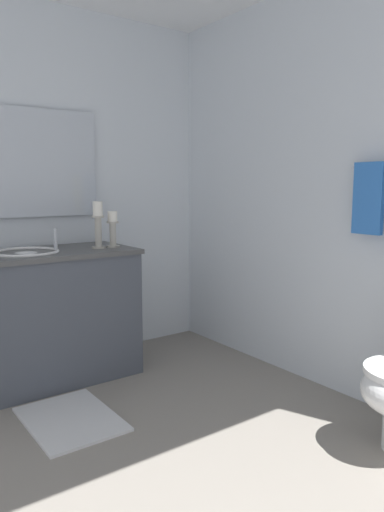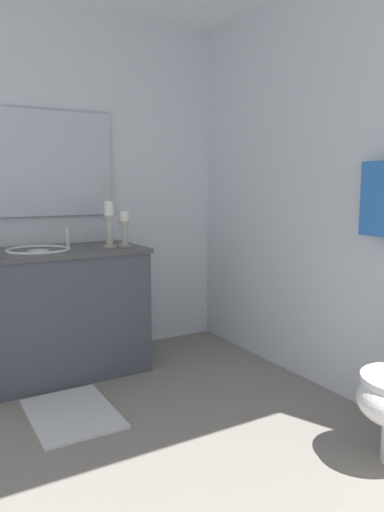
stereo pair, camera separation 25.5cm
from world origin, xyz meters
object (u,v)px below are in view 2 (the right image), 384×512
object	(u,v)px
candle_holder_tall	(124,228)
bath_mat	(72,413)
towel_near_vanity	(376,199)
candle_holder_short	(109,223)
mirror	(25,163)
vanity_cabinet	(41,314)
sink_basin	(39,256)

from	to	relation	value
candle_holder_tall	bath_mat	xyz separation A→B (m)	(0.55, -0.56, -0.96)
candle_holder_tall	towel_near_vanity	bearing A→B (deg)	32.18
bath_mat	towel_near_vanity	bearing A→B (deg)	60.45
candle_holder_short	bath_mat	world-z (taller)	candle_holder_short
mirror	towel_near_vanity	xyz separation A→B (m)	(1.70, 1.40, -0.22)
mirror	candle_holder_tall	bearing A→B (deg)	57.49
vanity_cabinet	bath_mat	xyz separation A→B (m)	(0.62, 0.00, -0.41)
vanity_cabinet	mirror	xyz separation A→B (m)	(-0.28, 0.00, 0.98)
vanity_cabinet	candle_holder_tall	xyz separation A→B (m)	(0.07, 0.56, 0.54)
vanity_cabinet	bath_mat	bearing A→B (deg)	0.00
mirror	candle_holder_tall	distance (m)	0.79
mirror	candle_holder_short	world-z (taller)	mirror
mirror	candle_holder_short	distance (m)	0.69
sink_basin	bath_mat	bearing A→B (deg)	-0.09
sink_basin	candle_holder_tall	distance (m)	0.58
candle_holder_short	bath_mat	distance (m)	1.23
sink_basin	candle_holder_tall	xyz separation A→B (m)	(0.07, 0.56, 0.16)
vanity_cabinet	candle_holder_short	size ratio (longest dim) A/B	4.41
vanity_cabinet	towel_near_vanity	bearing A→B (deg)	44.65
candle_holder_tall	sink_basin	bearing A→B (deg)	-97.62
towel_near_vanity	candle_holder_short	bearing A→B (deg)	-144.93
candle_holder_tall	mirror	bearing A→B (deg)	-122.51
vanity_cabinet	mirror	bearing A→B (deg)	179.99
vanity_cabinet	sink_basin	distance (m)	0.38
vanity_cabinet	towel_near_vanity	size ratio (longest dim) A/B	3.49
vanity_cabinet	bath_mat	size ratio (longest dim) A/B	2.25
candle_holder_tall	candle_holder_short	distance (m)	0.11
candle_holder_tall	towel_near_vanity	xyz separation A→B (m)	(1.35, 0.85, 0.21)
mirror	bath_mat	bearing A→B (deg)	-0.00
mirror	sink_basin	bearing A→B (deg)	0.20
sink_basin	candle_holder_tall	bearing A→B (deg)	82.38
vanity_cabinet	mirror	distance (m)	1.02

